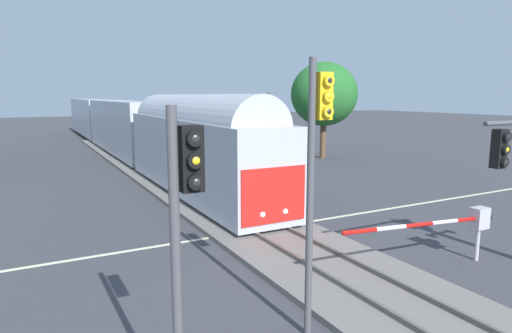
{
  "coord_description": "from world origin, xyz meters",
  "views": [
    {
      "loc": [
        -8.16,
        -15.11,
        5.41
      ],
      "look_at": [
        1.69,
        3.41,
        2.0
      ],
      "focal_mm": 30.7,
      "sensor_mm": 36.0,
      "label": 1
    }
  ],
  "objects": [
    {
      "name": "maple_right_background",
      "position": [
        14.84,
        15.69,
        5.51
      ],
      "size": [
        5.7,
        5.7,
        8.25
      ],
      "color": "brown",
      "rests_on": "ground"
    },
    {
      "name": "crossing_gate_near",
      "position": [
        4.06,
        -6.32,
        1.43
      ],
      "size": [
        6.23,
        0.4,
        1.86
      ],
      "color": "#B7B7BC",
      "rests_on": "ground"
    },
    {
      "name": "road_centre_stripe",
      "position": [
        0.0,
        0.0,
        0.0
      ],
      "size": [
        44.0,
        0.2,
        0.01
      ],
      "color": "beige",
      "rests_on": "ground"
    },
    {
      "name": "commuter_train",
      "position": [
        0.0,
        26.22,
        2.73
      ],
      "size": [
        3.04,
        58.63,
        5.16
      ],
      "color": "#B2B7C1",
      "rests_on": "railway_track"
    },
    {
      "name": "railway_track",
      "position": [
        0.0,
        0.0,
        0.1
      ],
      "size": [
        4.4,
        80.0,
        0.32
      ],
      "color": "slate",
      "rests_on": "ground"
    },
    {
      "name": "traffic_signal_median",
      "position": [
        -2.65,
        -7.5,
        4.13
      ],
      "size": [
        0.53,
        0.38,
        6.2
      ],
      "color": "#4C4C51",
      "rests_on": "ground"
    },
    {
      "name": "traffic_signal_far_side",
      "position": [
        5.83,
        9.2,
        3.76
      ],
      "size": [
        0.53,
        0.38,
        5.62
      ],
      "color": "#4C4C51",
      "rests_on": "ground"
    },
    {
      "name": "ground_plane",
      "position": [
        0.0,
        0.0,
        0.0
      ],
      "size": [
        220.0,
        220.0,
        0.0
      ],
      "primitive_type": "plane",
      "color": "#3D3D42"
    },
    {
      "name": "traffic_signal_near_left",
      "position": [
        -6.13,
        -8.97,
        3.54
      ],
      "size": [
        0.53,
        0.38,
        5.28
      ],
      "color": "#4C4C51",
      "rests_on": "ground"
    }
  ]
}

